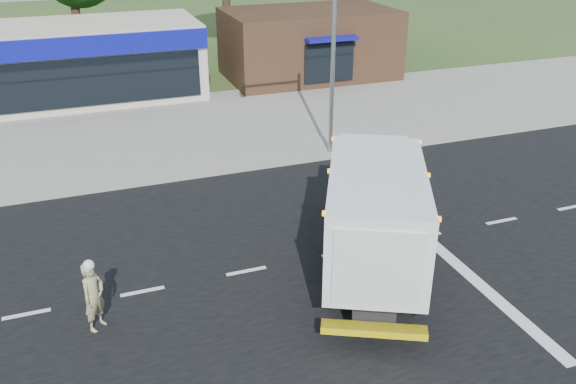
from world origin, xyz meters
name	(u,v)px	position (x,y,z in m)	size (l,w,h in m)	color
ground	(340,253)	(0.00, 0.00, 0.00)	(120.00, 120.00, 0.00)	#385123
road_asphalt	(340,253)	(0.00, 0.00, 0.00)	(60.00, 14.00, 0.02)	black
sidewalk	(259,157)	(0.00, 8.20, 0.06)	(60.00, 2.40, 0.12)	gray
parking_apron	(224,117)	(0.00, 14.00, 0.01)	(60.00, 9.00, 0.02)	gray
lane_markings	(400,267)	(1.35, -1.35, 0.02)	(55.20, 7.00, 0.01)	silver
ems_box_truck	(374,207)	(0.52, -1.03, 1.99)	(5.60, 8.05, 3.45)	black
emergency_worker	(94,295)	(-7.26, -1.19, 0.97)	(0.80, 0.81, 1.99)	tan
retail_strip_mall	(27,65)	(-9.00, 19.93, 2.01)	(18.00, 6.20, 4.00)	beige
brown_storefront	(309,43)	(7.00, 19.98, 2.00)	(10.00, 6.70, 4.00)	#382316
traffic_signal_pole	(318,39)	(2.35, 7.60, 4.92)	(3.51, 0.25, 8.00)	gray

